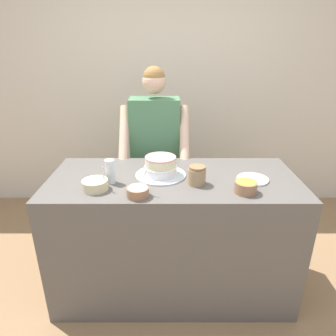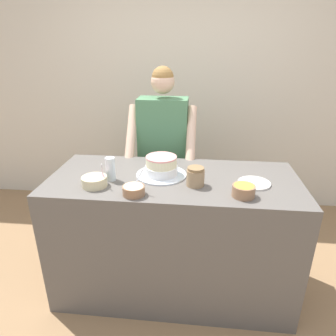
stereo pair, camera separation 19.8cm
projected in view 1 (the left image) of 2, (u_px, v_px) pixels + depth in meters
ground_plane at (173, 322)px, 2.06m from camera, size 14.00×14.00×0.00m
wall_back at (171, 91)px, 3.26m from camera, size 10.00×0.05×2.60m
counter at (173, 234)px, 2.23m from camera, size 1.70×0.74×0.93m
person_baker at (155, 145)px, 2.61m from camera, size 0.57×0.46×1.62m
cake at (160, 167)px, 2.05m from camera, size 0.35×0.35×0.14m
frosting_bowl_pink at (95, 184)px, 1.86m from camera, size 0.16×0.16×0.16m
frosting_bowl_white at (138, 191)px, 1.78m from camera, size 0.13×0.13×0.16m
frosting_bowl_orange at (245, 187)px, 1.82m from camera, size 0.14×0.14×0.07m
drinking_glass at (110, 171)px, 1.94m from camera, size 0.06×0.06×0.16m
ceramic_plate at (252, 179)px, 2.00m from camera, size 0.21×0.21×0.01m
stoneware_jar at (197, 175)px, 1.93m from camera, size 0.11×0.11×0.12m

